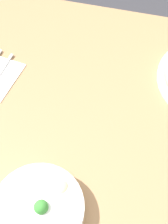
% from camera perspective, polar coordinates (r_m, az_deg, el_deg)
% --- Properties ---
extents(dining_table, '(1.39, 1.08, 0.76)m').
position_cam_1_polar(dining_table, '(0.89, 9.80, -9.80)').
color(dining_table, '#99724C').
rests_on(dining_table, ground_plane).
extents(bowl, '(0.21, 0.21, 0.07)m').
position_cam_1_polar(bowl, '(0.73, -8.34, -17.13)').
color(bowl, white).
rests_on(bowl, dining_table).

